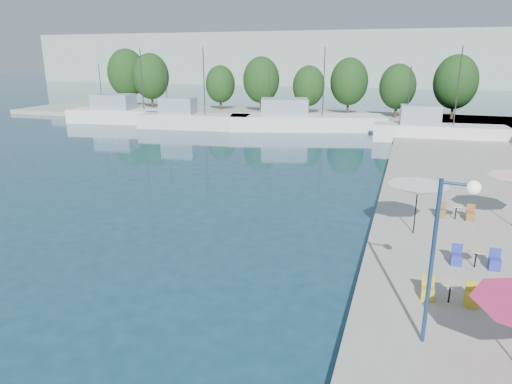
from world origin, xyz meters
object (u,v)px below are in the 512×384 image
(trawler_01, at_px, (129,115))
(street_lamp, at_px, (448,233))
(trawler_02, at_px, (192,120))
(umbrella_white, at_px, (418,190))
(trawler_04, at_px, (435,132))
(trawler_03, at_px, (303,121))

(trawler_01, height_order, street_lamp, trawler_01)
(trawler_01, relative_size, trawler_02, 1.24)
(trawler_01, relative_size, umbrella_white, 6.14)
(umbrella_white, distance_m, street_lamp, 9.15)
(trawler_01, height_order, trawler_04, same)
(trawler_02, relative_size, trawler_03, 0.74)
(trawler_03, xyz_separation_m, umbrella_white, (13.15, -33.59, 1.70))
(trawler_03, bearing_deg, umbrella_white, -85.13)
(trawler_01, xyz_separation_m, trawler_03, (23.89, 1.48, -0.00))
(trawler_04, height_order, umbrella_white, trawler_04)
(trawler_04, bearing_deg, trawler_01, 172.79)
(umbrella_white, bearing_deg, trawler_04, 86.13)
(trawler_03, relative_size, street_lamp, 3.85)
(trawler_02, relative_size, umbrella_white, 4.94)
(trawler_02, bearing_deg, trawler_01, 161.40)
(trawler_04, xyz_separation_m, umbrella_white, (-2.03, -30.04, 1.70))
(trawler_02, bearing_deg, trawler_04, -8.28)
(trawler_02, xyz_separation_m, trawler_04, (28.69, -0.14, 0.00))
(trawler_04, bearing_deg, trawler_03, 162.65)
(street_lamp, bearing_deg, umbrella_white, 98.80)
(trawler_03, distance_m, trawler_04, 15.59)
(street_lamp, bearing_deg, trawler_04, 92.80)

